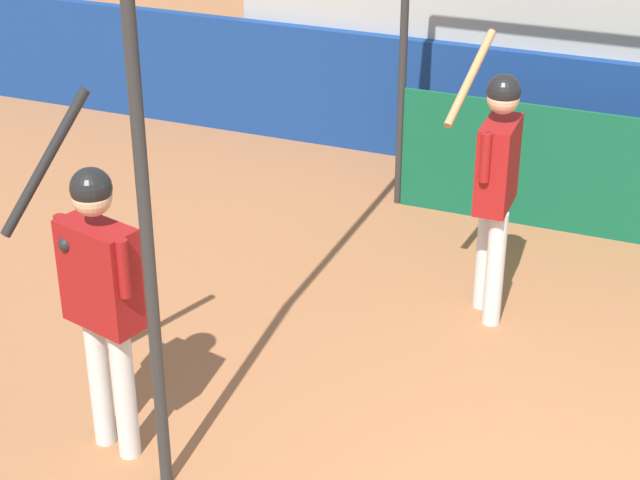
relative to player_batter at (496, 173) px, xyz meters
name	(u,v)px	position (x,y,z in m)	size (l,w,h in m)	color
batting_cage	(606,125)	(0.61, 0.74, 0.19)	(3.72, 4.24, 2.99)	#282828
player_batter	(496,173)	(0.00, 0.00, 0.00)	(0.51, 0.91, 1.96)	silver
player_waiting	(100,285)	(-1.66, -2.39, 0.00)	(0.85, 0.52, 2.16)	silver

